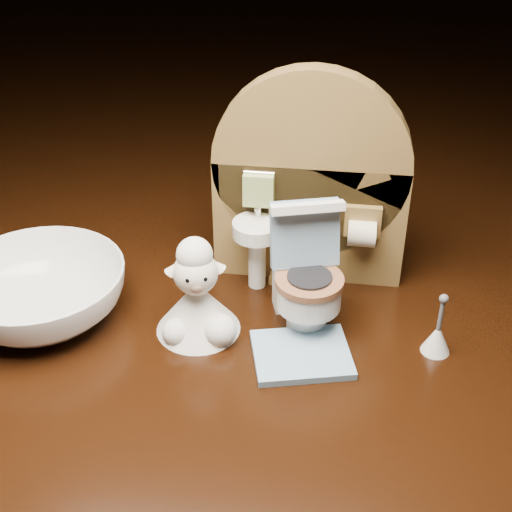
{
  "coord_description": "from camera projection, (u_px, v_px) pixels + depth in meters",
  "views": [
    {
      "loc": [
        0.02,
        -0.36,
        0.29
      ],
      "look_at": [
        -0.03,
        0.01,
        0.05
      ],
      "focal_mm": 50.0,
      "sensor_mm": 36.0,
      "label": 1
    }
  ],
  "objects": [
    {
      "name": "toy_toilet",
      "position": [
        305.0,
        279.0,
        0.45
      ],
      "size": [
        0.05,
        0.06,
        0.08
      ],
      "rotation": [
        0.0,
        0.0,
        0.29
      ],
      "color": "white",
      "rests_on": "ground"
    },
    {
      "name": "bath_mat",
      "position": [
        302.0,
        354.0,
        0.43
      ],
      "size": [
        0.07,
        0.06,
        0.0
      ],
      "primitive_type": "cube",
      "rotation": [
        0.0,
        0.0,
        0.25
      ],
      "color": "#7A9DB7",
      "rests_on": "ground"
    },
    {
      "name": "toilet_brush",
      "position": [
        437.0,
        337.0,
        0.43
      ],
      "size": [
        0.02,
        0.02,
        0.04
      ],
      "color": "white",
      "rests_on": "ground"
    },
    {
      "name": "ceramic_bowl",
      "position": [
        40.0,
        293.0,
        0.46
      ],
      "size": [
        0.12,
        0.12,
        0.04
      ],
      "primitive_type": "imported",
      "rotation": [
        0.0,
        0.0,
        -0.07
      ],
      "color": "white",
      "rests_on": "ground"
    },
    {
      "name": "plush_lamb",
      "position": [
        198.0,
        300.0,
        0.44
      ],
      "size": [
        0.05,
        0.05,
        0.07
      ],
      "rotation": [
        0.0,
        0.0,
        0.27
      ],
      "color": "white",
      "rests_on": "ground"
    },
    {
      "name": "backdrop_panel",
      "position": [
        309.0,
        192.0,
        0.47
      ],
      "size": [
        0.13,
        0.05,
        0.15
      ],
      "color": "brown",
      "rests_on": "ground"
    }
  ]
}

